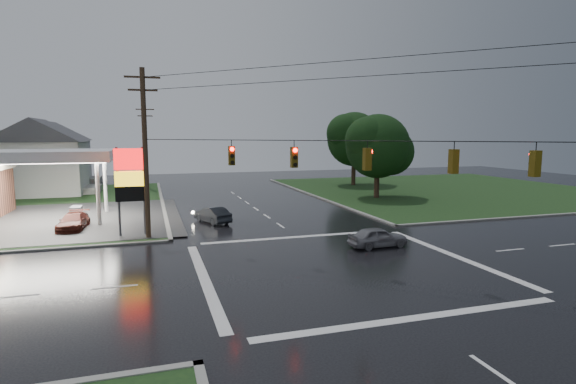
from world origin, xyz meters
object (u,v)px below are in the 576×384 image
object	(u,v)px
pylon_sign	(131,177)
house_near	(41,156)
tree_ne_near	(379,146)
car_crossing	(378,237)
utility_pole_nw	(145,152)
utility_pole_n	(146,145)
house_far	(52,152)
car_pump	(73,222)
car_north	(212,215)
tree_ne_far	(355,139)

from	to	relation	value
pylon_sign	house_near	size ratio (longest dim) A/B	0.54
tree_ne_near	car_crossing	bearing A→B (deg)	-118.51
pylon_sign	utility_pole_nw	distance (m)	2.22
house_near	utility_pole_n	bearing A→B (deg)	9.91
house_far	utility_pole_nw	bearing A→B (deg)	-72.08
utility_pole_nw	house_far	size ratio (longest dim) A/B	1.00
utility_pole_n	car_pump	bearing A→B (deg)	-102.10
car_north	utility_pole_n	bearing A→B (deg)	-100.66
car_north	utility_pole_nw	bearing A→B (deg)	19.28
utility_pole_n	tree_ne_far	xyz separation A→B (m)	(26.65, -4.01, 0.71)
tree_ne_far	car_crossing	xyz separation A→B (m)	(-13.32, -30.99, -5.56)
tree_ne_near	car_north	size ratio (longest dim) A/B	2.37
utility_pole_n	tree_ne_far	bearing A→B (deg)	-8.55
utility_pole_n	car_crossing	size ratio (longest dim) A/B	2.89
utility_pole_nw	house_near	world-z (taller)	utility_pole_nw
pylon_sign	tree_ne_near	distance (m)	27.23
pylon_sign	car_north	distance (m)	7.39
utility_pole_nw	car_crossing	size ratio (longest dim) A/B	3.03
tree_ne_near	car_pump	distance (m)	30.29
utility_pole_nw	house_near	bearing A→B (deg)	113.37
house_far	tree_ne_far	xyz separation A→B (m)	(39.10, -14.01, 1.77)
tree_ne_far	car_pump	distance (m)	37.97
house_near	tree_ne_far	distance (m)	38.19
utility_pole_n	tree_ne_far	size ratio (longest dim) A/B	1.07
utility_pole_nw	car_pump	distance (m)	8.54
utility_pole_nw	house_far	world-z (taller)	utility_pole_nw
tree_ne_near	car_pump	xyz separation A→B (m)	(-28.79, -7.99, -4.96)
tree_ne_far	car_north	world-z (taller)	tree_ne_far
utility_pole_nw	car_north	xyz separation A→B (m)	(4.76, 4.14, -5.10)
pylon_sign	utility_pole_n	bearing A→B (deg)	87.92
house_far	tree_ne_near	distance (m)	44.50
pylon_sign	tree_ne_near	size ratio (longest dim) A/B	0.67
car_crossing	tree_ne_far	bearing A→B (deg)	-25.22
house_near	car_north	distance (m)	27.88
car_north	car_crossing	distance (m)	13.66
pylon_sign	house_far	world-z (taller)	house_far
house_near	car_north	xyz separation A→B (m)	(16.21, -22.36, -3.78)
pylon_sign	car_crossing	size ratio (longest dim) A/B	1.65
house_far	car_crossing	xyz separation A→B (m)	(25.78, -45.00, -3.79)
car_north	house_near	bearing A→B (deg)	-75.78
house_near	tree_ne_near	xyz separation A→B (m)	(35.09, -14.01, 1.16)
house_near	car_pump	world-z (taller)	house_near
pylon_sign	car_north	xyz separation A→B (m)	(5.76, 3.14, -3.39)
car_north	car_pump	size ratio (longest dim) A/B	0.92
utility_pole_n	car_pump	size ratio (longest dim) A/B	2.54
house_far	tree_ne_near	world-z (taller)	tree_ne_near
utility_pole_nw	car_north	size ratio (longest dim) A/B	2.91
tree_ne_near	house_near	bearing A→B (deg)	158.24
car_crossing	car_pump	bearing A→B (deg)	57.27
utility_pole_nw	tree_ne_near	distance (m)	26.74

